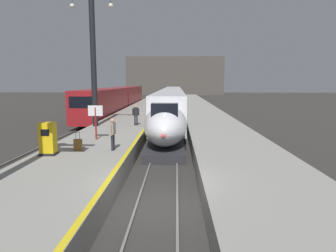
# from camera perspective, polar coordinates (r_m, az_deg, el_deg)

# --- Properties ---
(ground_plane) EXTENTS (260.00, 260.00, 0.00)m
(ground_plane) POSITION_cam_1_polar(r_m,az_deg,el_deg) (11.58, -2.09, -15.01)
(ground_plane) COLOR #33302D
(platform_left) EXTENTS (4.80, 110.00, 1.05)m
(platform_left) POSITION_cam_1_polar(r_m,az_deg,el_deg) (35.92, -5.99, 1.71)
(platform_left) COLOR gray
(platform_left) RESTS_ON ground
(platform_right) EXTENTS (4.80, 110.00, 1.05)m
(platform_right) POSITION_cam_1_polar(r_m,az_deg,el_deg) (35.76, 6.99, 1.66)
(platform_right) COLOR gray
(platform_right) RESTS_ON ground
(platform_left_safety_stripe) EXTENTS (0.20, 107.80, 0.01)m
(platform_left_safety_stripe) POSITION_cam_1_polar(r_m,az_deg,el_deg) (35.63, -2.37, 2.55)
(platform_left_safety_stripe) COLOR yellow
(platform_left_safety_stripe) RESTS_ON platform_left
(rail_main_left) EXTENTS (0.08, 110.00, 0.12)m
(rail_main_left) POSITION_cam_1_polar(r_m,az_deg,el_deg) (38.41, -0.55, 1.48)
(rail_main_left) COLOR slate
(rail_main_left) RESTS_ON ground
(rail_main_right) EXTENTS (0.08, 110.00, 0.12)m
(rail_main_right) POSITION_cam_1_polar(r_m,az_deg,el_deg) (38.38, 1.68, 1.47)
(rail_main_right) COLOR slate
(rail_main_right) RESTS_ON ground
(rail_secondary_left) EXTENTS (0.08, 110.00, 0.12)m
(rail_secondary_left) POSITION_cam_1_polar(r_m,az_deg,el_deg) (39.56, -12.37, 1.48)
(rail_secondary_left) COLOR slate
(rail_secondary_left) RESTS_ON ground
(rail_secondary_right) EXTENTS (0.08, 110.00, 0.12)m
(rail_secondary_right) POSITION_cam_1_polar(r_m,az_deg,el_deg) (39.22, -10.24, 1.49)
(rail_secondary_right) COLOR slate
(rail_secondary_right) RESTS_ON ground
(highspeed_train_main) EXTENTS (2.92, 56.49, 3.60)m
(highspeed_train_main) POSITION_cam_1_polar(r_m,az_deg,el_deg) (43.80, 0.71, 4.80)
(highspeed_train_main) COLOR silver
(highspeed_train_main) RESTS_ON ground
(regional_train_adjacent) EXTENTS (2.85, 36.60, 3.80)m
(regional_train_adjacent) POSITION_cam_1_polar(r_m,az_deg,el_deg) (46.59, -9.30, 5.11)
(regional_train_adjacent) COLOR maroon
(regional_train_adjacent) RESTS_ON ground
(station_column_mid) EXTENTS (4.00, 0.68, 10.34)m
(station_column_mid) POSITION_cam_1_polar(r_m,az_deg,el_deg) (25.21, -13.99, 13.95)
(station_column_mid) COLOR black
(station_column_mid) RESTS_ON platform_left
(passenger_near_edge) EXTENTS (0.28, 0.56, 1.69)m
(passenger_near_edge) POSITION_cam_1_polar(r_m,az_deg,el_deg) (15.90, -10.42, -1.06)
(passenger_near_edge) COLOR #23232D
(passenger_near_edge) RESTS_ON platform_left
(passenger_mid_platform) EXTENTS (0.56, 0.30, 1.69)m
(passenger_mid_platform) POSITION_cam_1_polar(r_m,az_deg,el_deg) (25.02, -6.10, 2.37)
(passenger_mid_platform) COLOR #23232D
(passenger_mid_platform) RESTS_ON platform_left
(rolling_suitcase) EXTENTS (0.40, 0.22, 0.98)m
(rolling_suitcase) POSITION_cam_1_polar(r_m,az_deg,el_deg) (16.38, -16.64, -3.44)
(rolling_suitcase) COLOR brown
(rolling_suitcase) RESTS_ON platform_left
(ticket_machine_yellow) EXTENTS (0.76, 0.62, 1.60)m
(ticket_machine_yellow) POSITION_cam_1_polar(r_m,az_deg,el_deg) (15.82, -21.73, -2.48)
(ticket_machine_yellow) COLOR yellow
(ticket_machine_yellow) RESTS_ON platform_left
(departure_info_board) EXTENTS (0.90, 0.10, 2.12)m
(departure_info_board) POSITION_cam_1_polar(r_m,az_deg,el_deg) (19.11, -13.53, 1.95)
(departure_info_board) COLOR maroon
(departure_info_board) RESTS_ON platform_left
(terminus_back_wall) EXTENTS (36.00, 2.00, 14.00)m
(terminus_back_wall) POSITION_cam_1_polar(r_m,az_deg,el_deg) (112.65, 1.29, 9.45)
(terminus_back_wall) COLOR #4C4742
(terminus_back_wall) RESTS_ON ground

